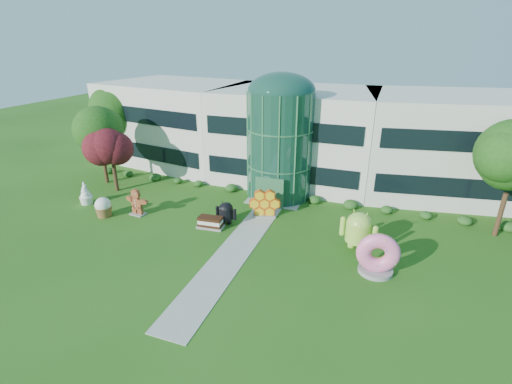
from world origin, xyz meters
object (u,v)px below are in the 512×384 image
(donut, at_px, (378,253))
(gingerbread, at_px, (137,202))
(android_green, at_px, (359,228))
(android_black, at_px, (226,211))

(donut, xyz_separation_m, gingerbread, (-19.81, 1.87, -0.25))
(android_green, relative_size, gingerbread, 1.28)
(android_green, relative_size, android_black, 1.52)
(donut, bearing_deg, android_black, 159.22)
(donut, bearing_deg, gingerbread, 167.70)
(android_black, height_order, gingerbread, gingerbread)
(android_black, relative_size, gingerbread, 0.84)
(android_green, distance_m, donut, 2.97)
(android_green, bearing_deg, gingerbread, -161.08)
(android_black, xyz_separation_m, gingerbread, (-7.85, -1.09, 0.11))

